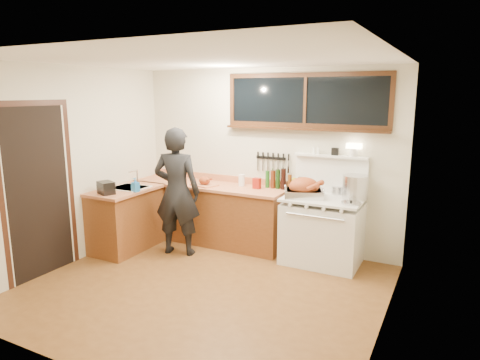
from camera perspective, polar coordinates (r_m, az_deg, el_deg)
The scene contains 20 objects.
ground_plane at distance 5.20m, azimuth -4.93°, elevation -14.30°, with size 4.00×3.50×0.02m, color brown.
room_shell at distance 4.72m, azimuth -5.28°, elevation 4.16°, with size 4.10×3.60×2.65m.
counter_back at distance 6.58m, azimuth -4.21°, elevation -4.31°, with size 2.44×0.64×1.00m.
counter_left at distance 6.47m, azimuth -14.91°, elevation -4.99°, with size 0.64×1.09×0.90m.
sink_unit at distance 6.42m, azimuth -14.51°, elevation -1.46°, with size 0.50×0.45×0.37m.
vintage_stove at distance 5.85m, azimuth 10.94°, elevation -6.43°, with size 1.02×0.74×1.60m.
back_window at distance 5.98m, azimuth 8.64°, elevation 9.63°, with size 2.32×0.13×0.77m.
left_doorway at distance 5.76m, azimuth -25.24°, elevation -1.25°, with size 0.02×1.04×2.17m.
knife_strip at distance 6.23m, azimuth 4.28°, elevation 2.83°, with size 0.52×0.03×0.28m.
man at distance 6.02m, azimuth -8.40°, elevation -1.56°, with size 0.74×0.58×1.80m.
soap_bottle at distance 6.11m, azimuth -13.78°, elevation -0.63°, with size 0.10×0.10×0.20m.
toaster at distance 6.09m, azimuth -17.44°, elevation -1.00°, with size 0.29×0.25×0.17m.
cutting_board at distance 6.35m, azimuth -4.75°, elevation -0.29°, with size 0.42×0.35×0.13m.
roast_turkey at distance 5.70m, azimuth 8.57°, elevation -1.22°, with size 0.61×0.54×0.27m.
stockpot at distance 5.73m, azimuth 15.11°, elevation -0.91°, with size 0.35×0.35×0.31m.
saucepan at distance 5.94m, azimuth 12.82°, elevation -1.35°, with size 0.19×0.28×0.11m.
pot_lid at distance 5.49m, azimuth 14.57°, elevation -2.95°, with size 0.25×0.25×0.04m.
coffee_tin at distance 6.13m, azimuth 2.26°, elevation -0.45°, with size 0.11×0.09×0.16m.
pitcher at distance 6.30m, azimuth 0.21°, elevation -0.03°, with size 0.12×0.12×0.17m.
bottle_cluster at distance 6.12m, azimuth 5.53°, elevation -0.04°, with size 0.55×0.07×0.30m.
Camera 1 is at (2.51, -3.95, 2.26)m, focal length 32.00 mm.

